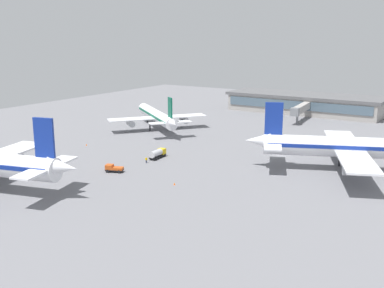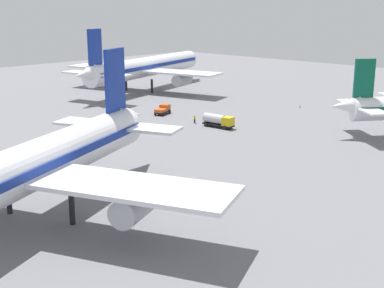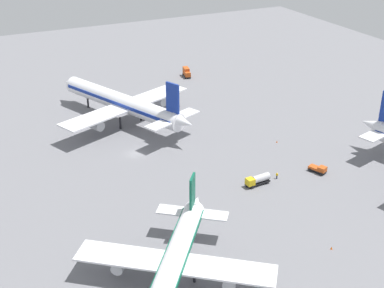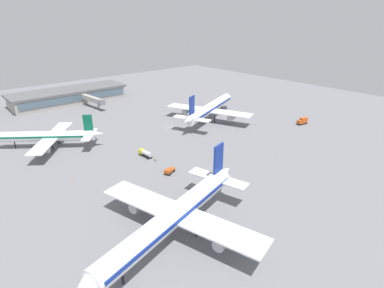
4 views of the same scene
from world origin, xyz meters
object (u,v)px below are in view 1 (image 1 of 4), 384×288
object	(u,v)px
airplane_taxiing	(356,147)
safety_cone_far_side	(86,145)
pushback_tractor	(113,168)
ground_crew_worker	(146,160)
safety_cone_near_gate	(174,184)
airplane_distant	(157,116)
fuel_truck	(158,153)

from	to	relation	value
airplane_taxiing	safety_cone_far_side	distance (m)	79.68
pushback_tractor	airplane_taxiing	bearing A→B (deg)	-169.52
ground_crew_worker	pushback_tractor	bearing A→B (deg)	-34.80
airplane_taxiing	safety_cone_near_gate	xyz separation A→B (m)	(32.33, 33.65, -5.93)
airplane_taxiing	safety_cone_near_gate	size ratio (longest dim) A/B	89.38
airplane_taxiing	pushback_tractor	distance (m)	61.34
airplane_distant	ground_crew_worker	xyz separation A→B (m)	(-25.30, 38.94, -4.16)
safety_cone_far_side	airplane_distant	bearing A→B (deg)	-95.40
airplane_distant	ground_crew_worker	bearing A→B (deg)	160.70
fuel_truck	safety_cone_far_side	size ratio (longest dim) A/B	10.74
ground_crew_worker	safety_cone_far_side	distance (m)	29.05
pushback_tractor	fuel_truck	distance (m)	16.96
pushback_tractor	safety_cone_far_side	xyz separation A→B (m)	(26.56, -17.22, -0.67)
fuel_truck	safety_cone_near_gate	xyz separation A→B (m)	(-17.55, 17.26, -1.09)
airplane_taxiing	pushback_tractor	size ratio (longest dim) A/B	11.19
pushback_tractor	ground_crew_worker	distance (m)	11.27
ground_crew_worker	safety_cone_near_gate	size ratio (longest dim) A/B	2.78
ground_crew_worker	safety_cone_far_side	size ratio (longest dim) A/B	2.78
fuel_truck	safety_cone_near_gate	world-z (taller)	fuel_truck
fuel_truck	safety_cone_near_gate	distance (m)	24.64
airplane_taxiing	airplane_distant	size ratio (longest dim) A/B	1.41
ground_crew_worker	fuel_truck	bearing A→B (deg)	159.13
safety_cone_near_gate	safety_cone_far_side	bearing A→B (deg)	-21.12
ground_crew_worker	safety_cone_far_side	bearing A→B (deg)	-127.52
airplane_taxiing	ground_crew_worker	bearing A→B (deg)	-178.43
airplane_taxiing	safety_cone_far_side	size ratio (longest dim) A/B	89.38
ground_crew_worker	safety_cone_far_side	world-z (taller)	ground_crew_worker
pushback_tractor	safety_cone_far_side	bearing A→B (deg)	-55.47
pushback_tractor	safety_cone_near_gate	bearing A→B (deg)	156.40
airplane_distant	safety_cone_far_side	world-z (taller)	airplane_distant
fuel_truck	safety_cone_far_side	bearing A→B (deg)	84.28
airplane_taxiing	pushback_tractor	bearing A→B (deg)	-169.60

